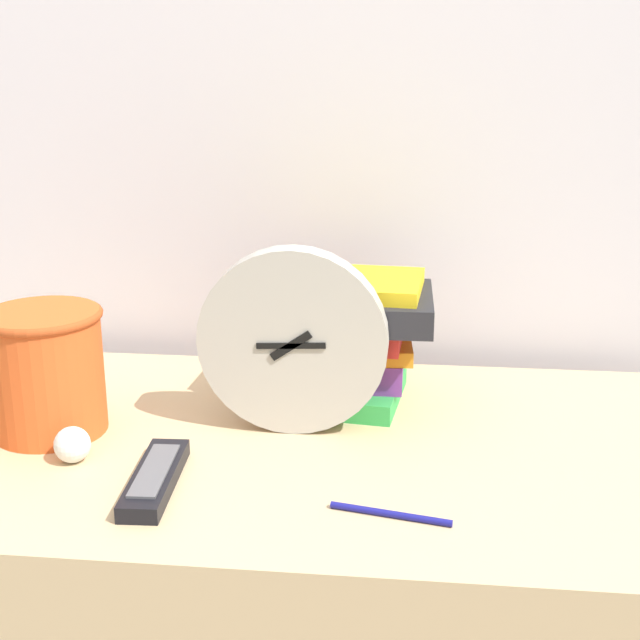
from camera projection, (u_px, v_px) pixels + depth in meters
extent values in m
cube|color=silver|center=(289.00, 52.00, 1.40)|extent=(6.00, 0.04, 2.40)
cylinder|color=#B7B2A8|center=(293.00, 341.00, 1.18)|extent=(0.25, 0.04, 0.25)
cylinder|color=white|center=(292.00, 344.00, 1.17)|extent=(0.22, 0.01, 0.22)
cube|color=black|center=(291.00, 345.00, 1.16)|extent=(0.06, 0.01, 0.04)
cube|color=black|center=(291.00, 345.00, 1.16)|extent=(0.09, 0.01, 0.01)
cylinder|color=black|center=(291.00, 345.00, 1.16)|extent=(0.01, 0.00, 0.01)
cube|color=green|center=(341.00, 389.00, 1.31)|extent=(0.19, 0.19, 0.03)
cube|color=#7A3899|center=(345.00, 366.00, 1.30)|extent=(0.17, 0.12, 0.04)
cube|color=orange|center=(335.00, 344.00, 1.30)|extent=(0.23, 0.15, 0.02)
cube|color=red|center=(336.00, 328.00, 1.29)|extent=(0.20, 0.16, 0.03)
cube|color=#232328|center=(356.00, 306.00, 1.27)|extent=(0.22, 0.18, 0.04)
cube|color=yellow|center=(346.00, 284.00, 1.27)|extent=(0.22, 0.16, 0.02)
cylinder|color=#E05623|center=(46.00, 372.00, 1.19)|extent=(0.15, 0.15, 0.17)
torus|color=#B3451C|center=(41.00, 316.00, 1.16)|extent=(0.16, 0.16, 0.01)
cube|color=black|center=(155.00, 479.00, 1.06)|extent=(0.06, 0.18, 0.02)
cube|color=#59595E|center=(154.00, 470.00, 1.05)|extent=(0.04, 0.14, 0.00)
sphere|color=white|center=(72.00, 445.00, 1.11)|extent=(0.05, 0.05, 0.05)
cylinder|color=navy|center=(391.00, 514.00, 0.99)|extent=(0.14, 0.04, 0.01)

